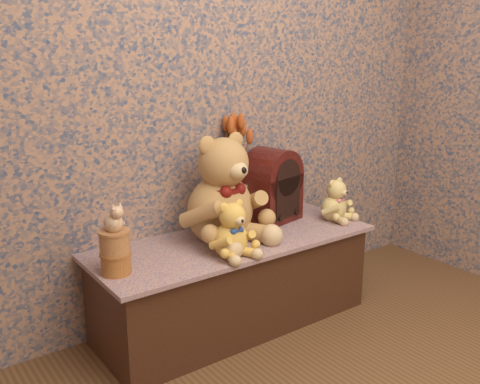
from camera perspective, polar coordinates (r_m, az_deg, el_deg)
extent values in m
cube|color=#34496B|center=(2.57, -4.13, 14.98)|extent=(3.00, 0.10, 2.60)
cube|color=#3D467C|center=(2.60, -0.66, -9.57)|extent=(1.37, 0.53, 0.44)
cylinder|color=tan|center=(2.71, -0.41, -1.23)|extent=(0.14, 0.14, 0.21)
cylinder|color=#B39534|center=(2.19, -13.11, -7.43)|extent=(0.15, 0.15, 0.09)
cylinder|color=#E0AF62|center=(2.16, -13.25, -5.24)|extent=(0.15, 0.15, 0.09)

